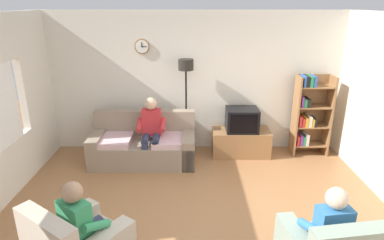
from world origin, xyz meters
TOP-DOWN VIEW (x-y plane):
  - ground_plane at (0.00, 0.00)m, footprint 12.00×12.00m
  - back_wall_assembly at (-0.00, 2.66)m, footprint 6.20×0.17m
  - couch at (-0.97, 1.94)m, footprint 1.90×0.88m
  - tv_stand at (0.88, 2.25)m, footprint 1.10×0.56m
  - tv at (0.88, 2.23)m, footprint 0.60×0.49m
  - bookshelf at (2.18, 2.32)m, footprint 0.68×0.36m
  - floor_lamp at (-0.18, 2.35)m, footprint 0.28×0.28m
  - person_on_couch at (-0.80, 1.83)m, footprint 0.51×0.54m
  - person_in_left_armchair at (-1.23, -0.72)m, footprint 0.62×0.64m
  - person_in_right_armchair at (1.34, -0.82)m, footprint 0.55×0.58m

SIDE VIEW (x-z plane):
  - ground_plane at x=0.00m, z-range 0.00..0.00m
  - tv_stand at x=0.88m, z-range 0.00..0.50m
  - couch at x=-0.97m, z-range -0.14..0.76m
  - person_in_left_armchair at x=-1.23m, z-range 0.04..1.16m
  - person_in_right_armchair at x=1.34m, z-range 0.04..1.16m
  - person_on_couch at x=-0.80m, z-range 0.08..1.32m
  - tv at x=0.88m, z-range 0.50..0.94m
  - bookshelf at x=2.18m, z-range 0.02..1.58m
  - back_wall_assembly at x=0.00m, z-range 0.00..2.70m
  - floor_lamp at x=-0.18m, z-range 0.53..2.38m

